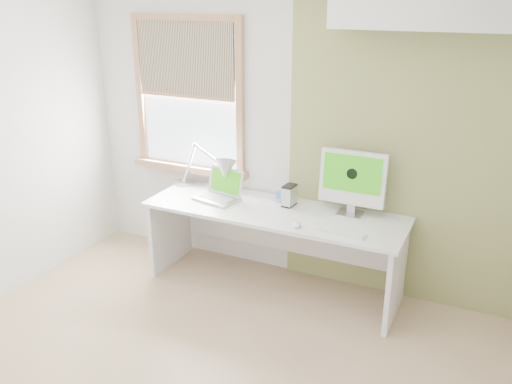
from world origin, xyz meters
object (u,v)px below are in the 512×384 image
Objects in this scene: desk_lamp at (217,170)px; external_drive at (289,195)px; imac at (353,179)px; desk at (276,229)px; laptop at (221,191)px.

desk_lamp reaches higher than external_drive.
imac reaches higher than desk_lamp.
desk is 3.00× the size of desk_lamp.
imac reaches higher than external_drive.
external_drive is 0.34× the size of imac.
desk is at bearing 1.08° from laptop.
laptop is 1.16m from imac.
imac reaches higher than laptop.
imac is at bearing 7.70° from laptop.
desk is 5.25× the size of laptop.
laptop is 2.31× the size of external_drive.
external_drive is at bearing 9.24° from laptop.
laptop is at bearing -170.76° from external_drive.
desk is at bearing -130.62° from external_drive.
laptop is at bearing -48.12° from desk_lamp.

